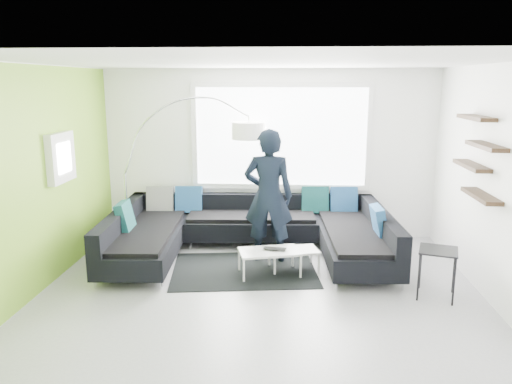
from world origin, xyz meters
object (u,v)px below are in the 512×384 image
arc_lamp (125,174)px  person (268,196)px  coffee_table (282,260)px  side_table (437,273)px  sectional_sofa (250,234)px  laptop (274,250)px

arc_lamp → person: arc_lamp is taller
coffee_table → side_table: (1.90, -0.69, 0.13)m
side_table → sectional_sofa: bearing=153.5°
coffee_table → person: bearing=99.9°
coffee_table → person: size_ratio=0.54×
person → laptop: bearing=101.5°
coffee_table → arc_lamp: (-2.47, 0.93, 1.02)m
laptop → sectional_sofa: bearing=130.9°
sectional_sofa → laptop: size_ratio=12.24×
coffee_table → arc_lamp: bearing=145.1°
sectional_sofa → side_table: (2.37, -1.19, -0.08)m
arc_lamp → laptop: arc_lamp is taller
coffee_table → person: person is taller
sectional_sofa → arc_lamp: 2.19m
coffee_table → arc_lamp: arc_lamp is taller
sectional_sofa → arc_lamp: (-1.99, 0.44, 0.80)m
sectional_sofa → coffee_table: 0.72m
person → coffee_table: bearing=115.4°
arc_lamp → coffee_table: bearing=-19.7°
arc_lamp → side_table: (4.37, -1.63, -0.88)m
side_table → person: 2.50m
sectional_sofa → coffee_table: sectional_sofa is taller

